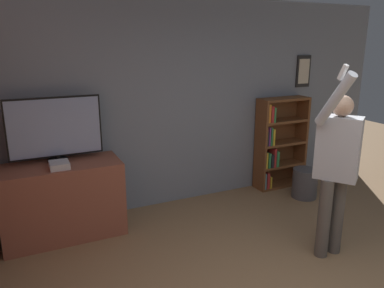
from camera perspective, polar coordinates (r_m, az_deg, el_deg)
name	(u,v)px	position (r m, az deg, el deg)	size (l,w,h in m)	color
wall_back	(178,104)	(4.97, -2.12, 6.10)	(6.68, 0.09, 2.70)	gray
tv_ledge	(63,200)	(4.49, -19.05, -8.13)	(1.29, 0.59, 0.85)	#93513D
television	(55,129)	(4.35, -20.14, 2.18)	(1.00, 0.22, 0.73)	black
game_console	(59,165)	(4.20, -19.57, -3.04)	(0.20, 0.22, 0.07)	silver
bookshelf	(277,144)	(5.74, 12.83, 0.01)	(0.79, 0.28, 1.36)	brown
person	(337,163)	(3.93, 21.21, -2.66)	(0.54, 0.54, 1.97)	#56514C
waste_bin	(305,183)	(5.57, 16.80, -5.74)	(0.35, 0.35, 0.42)	#4C4C51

